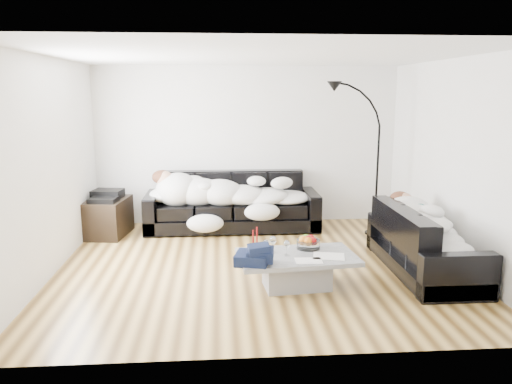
{
  "coord_description": "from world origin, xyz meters",
  "views": [
    {
      "loc": [
        -0.48,
        -6.05,
        2.18
      ],
      "look_at": [
        0.0,
        0.3,
        0.9
      ],
      "focal_mm": 35.0,
      "sensor_mm": 36.0,
      "label": 1
    }
  ],
  "objects": [
    {
      "name": "wine_glass_b",
      "position": [
        0.03,
        -0.77,
        0.48
      ],
      "size": [
        0.09,
        0.09,
        0.19
      ],
      "primitive_type": "cylinder",
      "rotation": [
        0.0,
        0.0,
        -0.22
      ],
      "color": "white",
      "rests_on": "coffee_table"
    },
    {
      "name": "wine_glass_c",
      "position": [
        0.26,
        -0.76,
        0.47
      ],
      "size": [
        0.09,
        0.09,
        0.17
      ],
      "primitive_type": "cylinder",
      "rotation": [
        0.0,
        0.0,
        -0.24
      ],
      "color": "white",
      "rests_on": "coffee_table"
    },
    {
      "name": "wall_left",
      "position": [
        -2.5,
        0.0,
        1.3
      ],
      "size": [
        0.02,
        4.5,
        2.6
      ],
      "primitive_type": "cube",
      "color": "silver",
      "rests_on": "ground"
    },
    {
      "name": "candle_right",
      "position": [
        -0.05,
        -0.45,
        0.51
      ],
      "size": [
        0.05,
        0.05,
        0.25
      ],
      "primitive_type": "cylinder",
      "rotation": [
        0.0,
        0.0,
        -0.06
      ],
      "color": "maroon",
      "rests_on": "coffee_table"
    },
    {
      "name": "wall_right",
      "position": [
        2.5,
        0.0,
        1.3
      ],
      "size": [
        0.02,
        4.5,
        2.6
      ],
      "primitive_type": "cube",
      "color": "silver",
      "rests_on": "ground"
    },
    {
      "name": "teal_cushion",
      "position": [
        1.96,
        0.25,
        0.72
      ],
      "size": [
        0.42,
        0.38,
        0.2
      ],
      "primitive_type": "ellipsoid",
      "rotation": [
        0.0,
        0.0,
        0.24
      ],
      "color": "#0C5A53",
      "rests_on": "sofa_right"
    },
    {
      "name": "shoes",
      "position": [
        0.52,
        0.11,
        0.05
      ],
      "size": [
        0.5,
        0.38,
        0.11
      ],
      "primitive_type": null,
      "rotation": [
        0.0,
        0.0,
        0.1
      ],
      "color": "#472311",
      "rests_on": "ground"
    },
    {
      "name": "newspaper_a",
      "position": [
        0.73,
        -0.83,
        0.39
      ],
      "size": [
        0.39,
        0.33,
        0.01
      ],
      "primitive_type": "cube",
      "rotation": [
        0.0,
        0.0,
        -0.22
      ],
      "color": "silver",
      "rests_on": "coffee_table"
    },
    {
      "name": "av_cabinet",
      "position": [
        -2.2,
        1.56,
        0.28
      ],
      "size": [
        0.68,
        0.9,
        0.57
      ],
      "primitive_type": "cube",
      "rotation": [
        0.0,
        0.0,
        -0.14
      ],
      "color": "black",
      "rests_on": "ground"
    },
    {
      "name": "floor_lamp",
      "position": [
        1.94,
        1.32,
        1.03
      ],
      "size": [
        0.75,
        0.3,
        2.06
      ],
      "primitive_type": null,
      "rotation": [
        0.0,
        0.0,
        -0.0
      ],
      "color": "black",
      "rests_on": "ground"
    },
    {
      "name": "wine_glass_a",
      "position": [
        0.12,
        -0.64,
        0.48
      ],
      "size": [
        0.1,
        0.1,
        0.19
      ],
      "primitive_type": "cylinder",
      "rotation": [
        0.0,
        0.0,
        -0.21
      ],
      "color": "white",
      "rests_on": "coffee_table"
    },
    {
      "name": "ground",
      "position": [
        0.0,
        0.0,
        0.0
      ],
      "size": [
        5.0,
        5.0,
        0.0
      ],
      "primitive_type": "plane",
      "color": "brown",
      "rests_on": "ground"
    },
    {
      "name": "newspaper_b",
      "position": [
        0.48,
        -0.96,
        0.39
      ],
      "size": [
        0.29,
        0.21,
        0.01
      ],
      "primitive_type": "cube",
      "rotation": [
        0.0,
        0.0,
        -0.02
      ],
      "color": "silver",
      "rests_on": "coffee_table"
    },
    {
      "name": "sofa_back",
      "position": [
        -0.27,
        1.79,
        0.45
      ],
      "size": [
        2.75,
        0.95,
        0.9
      ],
      "primitive_type": "cube",
      "color": "black",
      "rests_on": "ground"
    },
    {
      "name": "sofa_right",
      "position": [
        2.02,
        -0.36,
        0.4
      ],
      "size": [
        0.84,
        1.97,
        0.8
      ],
      "primitive_type": "cube",
      "rotation": [
        0.0,
        0.0,
        1.57
      ],
      "color": "black",
      "rests_on": "ground"
    },
    {
      "name": "candle_left",
      "position": [
        -0.09,
        -0.52,
        0.5
      ],
      "size": [
        0.04,
        0.04,
        0.23
      ],
      "primitive_type": "cylinder",
      "rotation": [
        0.0,
        0.0,
        -0.04
      ],
      "color": "maroon",
      "rests_on": "coffee_table"
    },
    {
      "name": "sleeper_back",
      "position": [
        -0.27,
        1.74,
        0.65
      ],
      "size": [
        2.33,
        0.8,
        0.47
      ],
      "primitive_type": null,
      "color": "white",
      "rests_on": "sofa_back"
    },
    {
      "name": "stereo",
      "position": [
        -2.2,
        1.56,
        0.63
      ],
      "size": [
        0.49,
        0.4,
        0.13
      ],
      "primitive_type": "cube",
      "rotation": [
        0.0,
        0.0,
        -0.15
      ],
      "color": "black",
      "rests_on": "av_cabinet"
    },
    {
      "name": "ceiling",
      "position": [
        0.0,
        0.0,
        2.6
      ],
      "size": [
        5.0,
        5.0,
        0.0
      ],
      "primitive_type": "plane",
      "color": "white",
      "rests_on": "ground"
    },
    {
      "name": "navy_jacket",
      "position": [
        -0.1,
        -1.0,
        0.56
      ],
      "size": [
        0.41,
        0.35,
        0.18
      ],
      "primitive_type": null,
      "rotation": [
        0.0,
        0.0,
        -0.14
      ],
      "color": "black",
      "rests_on": "coffee_table"
    },
    {
      "name": "fruit_bowl",
      "position": [
        0.55,
        -0.53,
        0.47
      ],
      "size": [
        0.28,
        0.28,
        0.17
      ],
      "primitive_type": "cylinder",
      "rotation": [
        0.0,
        0.0,
        0.02
      ],
      "color": "white",
      "rests_on": "coffee_table"
    },
    {
      "name": "coffee_table",
      "position": [
        0.38,
        -0.75,
        0.19
      ],
      "size": [
        1.38,
        0.89,
        0.38
      ],
      "primitive_type": "cube",
      "rotation": [
        0.0,
        0.0,
        0.1
      ],
      "color": "#939699",
      "rests_on": "ground"
    },
    {
      "name": "sleeper_right",
      "position": [
        2.02,
        -0.36,
        0.63
      ],
      "size": [
        0.71,
        1.69,
        0.41
      ],
      "primitive_type": null,
      "rotation": [
        0.0,
        0.0,
        1.57
      ],
      "color": "white",
      "rests_on": "sofa_right"
    },
    {
      "name": "wall_back",
      "position": [
        0.0,
        2.25,
        1.3
      ],
      "size": [
        5.0,
        0.02,
        2.6
      ],
      "primitive_type": "cube",
      "color": "silver",
      "rests_on": "ground"
    }
  ]
}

